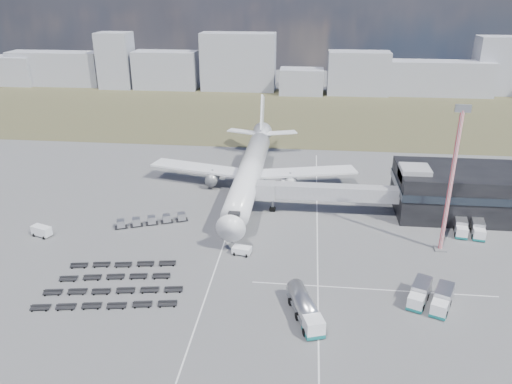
# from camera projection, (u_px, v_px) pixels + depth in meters

# --- Properties ---
(ground) EXTENTS (420.00, 420.00, 0.00)m
(ground) POSITION_uv_depth(u_px,v_px,m) (230.00, 256.00, 92.01)
(ground) COLOR #565659
(ground) RESTS_ON ground
(grass_strip) EXTENTS (420.00, 90.00, 0.01)m
(grass_strip) POSITION_uv_depth(u_px,v_px,m) (274.00, 112.00, 192.68)
(grass_strip) COLOR #454129
(grass_strip) RESTS_ON ground
(lane_markings) EXTENTS (47.12, 110.00, 0.01)m
(lane_markings) POSITION_uv_depth(u_px,v_px,m) (284.00, 251.00, 93.79)
(lane_markings) COLOR silver
(lane_markings) RESTS_ON ground
(terminal) EXTENTS (30.40, 16.40, 11.00)m
(terminal) POSITION_uv_depth(u_px,v_px,m) (467.00, 191.00, 107.17)
(terminal) COLOR black
(terminal) RESTS_ON ground
(jet_bridge) EXTENTS (30.30, 3.80, 7.05)m
(jet_bridge) POSITION_uv_depth(u_px,v_px,m) (318.00, 192.00, 107.16)
(jet_bridge) COLOR #939399
(jet_bridge) RESTS_ON ground
(airliner) EXTENTS (51.59, 64.53, 17.62)m
(airliner) POSITION_uv_depth(u_px,v_px,m) (251.00, 169.00, 119.57)
(airliner) COLOR white
(airliner) RESTS_ON ground
(skyline) EXTENTS (308.68, 21.65, 25.52)m
(skyline) POSITION_uv_depth(u_px,v_px,m) (263.00, 70.00, 227.69)
(skyline) COLOR #999BA7
(skyline) RESTS_ON ground
(fuel_tanker) EXTENTS (6.13, 11.36, 3.57)m
(fuel_tanker) POSITION_uv_depth(u_px,v_px,m) (305.00, 308.00, 74.57)
(fuel_tanker) COLOR white
(fuel_tanker) RESTS_ON ground
(pushback_tug) EXTENTS (3.70, 2.54, 1.52)m
(pushback_tug) POSITION_uv_depth(u_px,v_px,m) (242.00, 251.00, 92.50)
(pushback_tug) COLOR white
(pushback_tug) RESTS_ON ground
(utility_van) EXTENTS (4.36, 3.06, 2.15)m
(utility_van) POSITION_uv_depth(u_px,v_px,m) (42.00, 231.00, 98.93)
(utility_van) COLOR white
(utility_van) RESTS_ON ground
(catering_truck) EXTENTS (3.02, 6.72, 3.03)m
(catering_truck) POSITION_uv_depth(u_px,v_px,m) (287.00, 184.00, 120.89)
(catering_truck) COLOR white
(catering_truck) RESTS_ON ground
(service_trucks_near) EXTENTS (8.15, 8.76, 2.83)m
(service_trucks_near) POSITION_uv_depth(u_px,v_px,m) (431.00, 296.00, 77.77)
(service_trucks_near) COLOR white
(service_trucks_near) RESTS_ON ground
(service_trucks_far) EXTENTS (6.50, 7.38, 2.64)m
(service_trucks_far) POSITION_uv_depth(u_px,v_px,m) (469.00, 228.00, 99.67)
(service_trucks_far) COLOR white
(service_trucks_far) RESTS_ON ground
(uld_row) EXTENTS (14.49, 7.06, 1.65)m
(uld_row) POSITION_uv_depth(u_px,v_px,m) (152.00, 220.00, 103.69)
(uld_row) COLOR black
(uld_row) RESTS_ON ground
(baggage_dollies) EXTENTS (24.05, 16.97, 0.70)m
(baggage_dollies) POSITION_uv_depth(u_px,v_px,m) (112.00, 284.00, 82.95)
(baggage_dollies) COLOR black
(baggage_dollies) RESTS_ON ground
(floodlight_mast) EXTENTS (2.62, 2.15, 27.80)m
(floodlight_mast) POSITION_uv_depth(u_px,v_px,m) (451.00, 181.00, 88.90)
(floodlight_mast) COLOR red
(floodlight_mast) RESTS_ON ground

